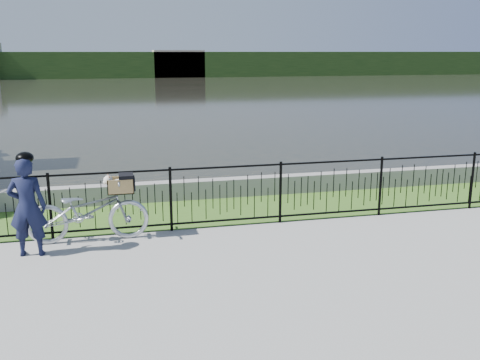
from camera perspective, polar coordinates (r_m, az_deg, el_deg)
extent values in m
plane|color=gray|center=(8.24, 0.93, -8.41)|extent=(120.00, 120.00, 0.00)
cube|color=#3B621E|center=(10.64, -2.50, -3.27)|extent=(60.00, 2.00, 0.01)
plane|color=black|center=(40.57, -10.69, 9.00)|extent=(120.00, 120.00, 0.00)
cube|color=gray|center=(11.53, -3.44, -0.93)|extent=(60.00, 0.30, 0.40)
cube|color=#28451A|center=(67.45, -11.92, 11.96)|extent=(120.00, 6.00, 3.00)
cube|color=#AD9E8A|center=(66.39, -6.59, 12.22)|extent=(6.00, 3.00, 3.20)
imported|color=silver|center=(9.19, -15.92, -3.19)|extent=(1.97, 0.69, 1.04)
cube|color=black|center=(9.10, -12.58, -1.31)|extent=(0.38, 0.18, 0.02)
cube|color=#9F8049|center=(9.10, -12.58, -1.26)|extent=(0.43, 0.30, 0.01)
cube|color=#9F8049|center=(9.21, -12.64, -0.34)|extent=(0.43, 0.02, 0.25)
cube|color=#9F8049|center=(8.93, -12.61, -0.77)|extent=(0.43, 0.02, 0.25)
cube|color=#9F8049|center=(9.07, -11.31, -0.48)|extent=(0.02, 0.30, 0.25)
cube|color=#9F8049|center=(9.07, -13.93, -0.62)|extent=(0.01, 0.30, 0.25)
cube|color=black|center=(9.03, -12.07, 0.43)|extent=(0.24, 0.32, 0.06)
cube|color=black|center=(9.07, -11.21, -0.32)|extent=(0.02, 0.32, 0.20)
ellipsoid|color=silver|center=(9.07, -12.75, -0.52)|extent=(0.31, 0.22, 0.20)
sphere|color=silver|center=(9.03, -13.89, -0.01)|extent=(0.15, 0.15, 0.15)
sphere|color=silver|center=(9.02, -14.20, -0.24)|extent=(0.07, 0.07, 0.07)
sphere|color=black|center=(9.01, -14.36, -0.29)|extent=(0.02, 0.02, 0.02)
cone|color=#955A3E|center=(9.07, -13.91, 0.45)|extent=(0.06, 0.08, 0.08)
cone|color=#955A3E|center=(8.97, -13.79, 0.31)|extent=(0.06, 0.08, 0.08)
imported|color=black|center=(8.77, -21.75, -2.68)|extent=(0.59, 0.41, 1.55)
ellipsoid|color=black|center=(8.61, -22.19, 2.16)|extent=(0.26, 0.29, 0.18)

